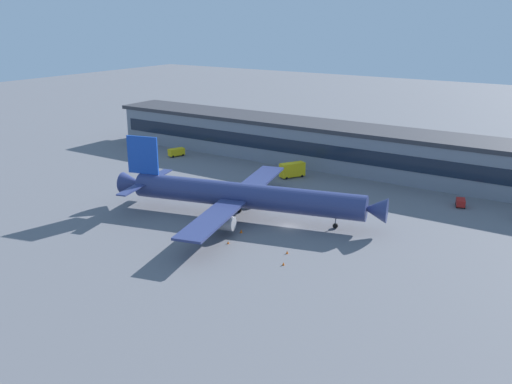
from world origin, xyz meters
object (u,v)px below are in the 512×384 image
Objects in this scene: baggage_tug at (461,202)px; traffic_cone_0 at (283,264)px; airliner at (242,195)px; traffic_cone_1 at (228,242)px; catering_truck at (293,169)px; crew_van at (177,152)px; traffic_cone_2 at (287,252)px; traffic_cone_3 at (241,231)px.

baggage_tug is 54.72m from traffic_cone_0.
airliner is 27.13m from traffic_cone_0.
traffic_cone_0 reaches higher than traffic_cone_1.
crew_van is at bearing 179.13° from catering_truck.
crew_van is 83.43m from traffic_cone_2.
traffic_cone_3 is (55.27, -43.23, -1.08)m from crew_van.
airliner is 10.70m from traffic_cone_3.
traffic_cone_1 is 6.37m from traffic_cone_3.
airliner is at bearing 147.18° from traffic_cone_2.
traffic_cone_3 is at bearing -74.72° from catering_truck.
baggage_tug reaches higher than traffic_cone_2.
airliner is at bearing -35.08° from crew_van.
airliner is 22.74m from traffic_cone_2.
catering_truck is (-6.46, 34.52, -2.88)m from airliner.
traffic_cone_3 is at bearing -38.03° from crew_van.
traffic_cone_1 is at bearing -124.52° from baggage_tug.
traffic_cone_0 is at bearing -67.51° from traffic_cone_2.
traffic_cone_2 is (12.38, 2.28, 0.03)m from traffic_cone_1.
traffic_cone_2 reaches higher than traffic_cone_1.
traffic_cone_1 is at bearing -79.91° from traffic_cone_3.
crew_van is at bearing 141.97° from traffic_cone_3.
traffic_cone_2 is at bearing -16.48° from traffic_cone_3.
baggage_tug reaches higher than traffic_cone_3.
airliner is at bearing -139.16° from baggage_tug.
crew_van is 1.40× the size of baggage_tug.
catering_truck is at bearing 118.35° from traffic_cone_2.
crew_van is 89.89m from baggage_tug.
traffic_cone_2 is 0.81× the size of traffic_cone_3.
airliner is 52.74m from baggage_tug.
catering_truck is 46.26m from baggage_tug.
traffic_cone_2 is (-2.00, 4.84, 0.01)m from traffic_cone_0.
catering_truck reaches higher than baggage_tug.
airliner is 35.24m from catering_truck.
traffic_cone_1 is at bearing -169.57° from traffic_cone_2.
traffic_cone_1 is (56.39, -49.50, -1.18)m from crew_van.
baggage_tug is 59.12m from traffic_cone_1.
traffic_cone_3 is (11.63, -42.57, -1.92)m from catering_truck.
traffic_cone_0 is (27.13, -51.40, -2.00)m from catering_truck.
traffic_cone_0 is at bearing -110.45° from baggage_tug.
traffic_cone_3 is (-15.50, 8.83, 0.08)m from traffic_cone_0.
traffic_cone_3 is (-13.50, 3.99, 0.07)m from traffic_cone_2.
crew_van is 70.18m from traffic_cone_3.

